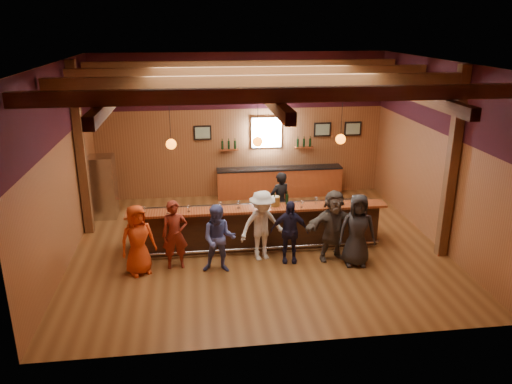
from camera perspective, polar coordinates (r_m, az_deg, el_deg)
room at (r=11.66m, az=0.15°, el=8.30°), size 9.04×9.00×4.52m
bar_counter at (r=12.53m, az=0.16°, el=-3.80°), size 6.30×1.07×1.11m
back_bar_cabinet at (r=16.03m, az=2.70°, el=1.17°), size 4.00×0.52×0.95m
window at (r=15.78m, az=1.20°, el=6.81°), size 0.95×0.09×0.95m
framed_pictures at (r=15.91m, az=4.32°, el=7.05°), size 5.35×0.05×0.45m
wine_shelves at (r=15.81m, az=1.23°, el=5.24°), size 3.00×0.18×0.30m
pendant_lights at (r=11.71m, az=0.19°, el=5.82°), size 4.24×0.24×1.37m
stainless_fridge at (r=14.84m, az=-17.09°, el=0.57°), size 0.70×0.70×1.80m
customer_orange at (r=11.34m, az=-13.36°, el=-5.34°), size 0.93×0.80×1.61m
customer_redvest at (r=11.44m, az=-9.25°, el=-4.84°), size 0.62×0.43×1.61m
customer_denim at (r=11.15m, az=-4.26°, el=-5.37°), size 0.85×0.71×1.58m
customer_white at (r=11.66m, az=0.70°, el=-3.87°), size 1.23×0.92×1.70m
customer_navy at (r=11.60m, az=3.82°, el=-4.54°), size 0.92×0.47×1.51m
customer_brown at (r=11.80m, az=8.82°, el=-3.78°), size 1.66×0.84×1.71m
customer_dark at (r=11.63m, az=11.50°, el=-4.29°), size 0.91×0.66×1.71m
bartender at (r=13.28m, az=2.75°, el=-1.11°), size 0.70×0.60×1.63m
ice_bucket at (r=12.11m, az=2.22°, el=-1.06°), size 0.22×0.22×0.24m
bottle_a at (r=12.09m, az=2.11°, el=-1.06°), size 0.07×0.07×0.32m
bottle_b at (r=12.22m, az=3.57°, el=-0.82°), size 0.07×0.07×0.34m
glass_a at (r=11.95m, az=-12.70°, el=-1.80°), size 0.08×0.08×0.17m
glass_b at (r=11.80m, az=-10.06°, el=-1.90°), size 0.07×0.07×0.17m
glass_c at (r=11.86m, az=-7.72°, el=-1.69°), size 0.07×0.07×0.16m
glass_d at (r=11.90m, az=-4.08°, el=-1.37°), size 0.09×0.09×0.19m
glass_e at (r=11.96m, az=-2.02°, el=-1.21°), size 0.09×0.09×0.20m
glass_f at (r=12.06m, az=5.28°, el=-1.19°), size 0.08×0.08×0.17m
glass_g at (r=12.34m, az=6.86°, el=-0.74°), size 0.08×0.08×0.18m
glass_h at (r=12.39m, az=9.48°, el=-0.84°), size 0.08×0.08×0.17m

